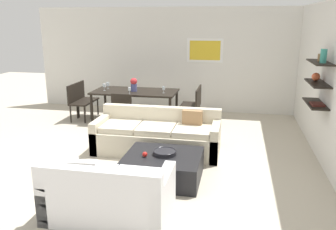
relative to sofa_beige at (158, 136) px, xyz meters
name	(u,v)px	position (x,y,z in m)	size (l,w,h in m)	color
ground_plane	(145,157)	(-0.15, -0.34, -0.29)	(18.00, 18.00, 0.00)	#BCB29E
back_wall_unit	(190,60)	(0.15, 3.19, 1.06)	(8.40, 0.09, 2.70)	silver
right_wall_shelf_unit	(327,83)	(2.87, 0.26, 1.06)	(0.34, 8.20, 2.70)	silver
sofa_beige	(158,136)	(0.00, 0.00, 0.00)	(2.28, 0.90, 0.78)	beige
loveseat_white	(109,195)	(-0.09, -2.30, 0.00)	(1.50, 0.90, 0.78)	white
coffee_table	(163,167)	(0.34, -1.11, -0.10)	(1.16, 1.03, 0.38)	black
decorative_bowl	(165,152)	(0.36, -1.07, 0.12)	(0.36, 0.36, 0.07)	black
apple_on_coffee_table	(145,154)	(0.08, -1.22, 0.13)	(0.08, 0.08, 0.08)	red
dining_table	(135,93)	(-0.98, 1.85, 0.39)	(1.98, 0.98, 0.75)	black
dining_chair_left_near	(77,100)	(-2.37, 1.63, 0.21)	(0.44, 0.44, 0.88)	black
dining_chair_foot	(123,110)	(-0.98, 0.96, 0.21)	(0.44, 0.44, 0.88)	black
dining_chair_right_near	(192,106)	(0.42, 1.63, 0.21)	(0.44, 0.44, 0.88)	black
dining_chair_left_far	(84,97)	(-2.37, 2.07, 0.21)	(0.44, 0.44, 0.88)	black
dining_chair_right_far	(195,101)	(0.42, 2.07, 0.21)	(0.44, 0.44, 0.88)	black
wine_glass_left_near	(104,86)	(-1.70, 1.73, 0.58)	(0.07, 0.07, 0.17)	silver
wine_glass_right_near	(164,89)	(-0.26, 1.73, 0.56)	(0.06, 0.06, 0.15)	silver
wine_glass_foot	(129,89)	(-0.98, 1.43, 0.57)	(0.06, 0.06, 0.16)	silver
wine_glass_left_far	(108,84)	(-1.70, 1.97, 0.57)	(0.08, 0.08, 0.16)	silver
centerpiece_vase	(134,84)	(-0.98, 1.80, 0.62)	(0.16, 0.16, 0.32)	#4C518C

